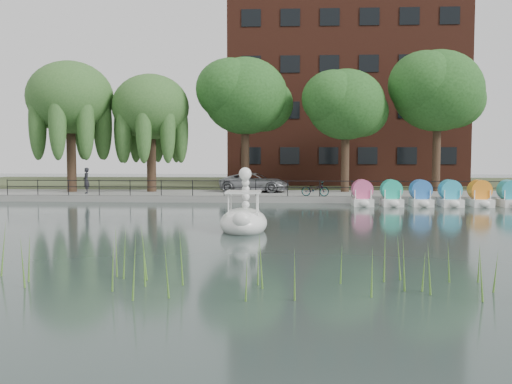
# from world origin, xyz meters

# --- Properties ---
(ground_plane) EXTENTS (120.00, 120.00, 0.00)m
(ground_plane) POSITION_xyz_m (0.00, 0.00, 0.00)
(ground_plane) COLOR #3A4B49
(promenade) EXTENTS (40.00, 6.00, 0.40)m
(promenade) POSITION_xyz_m (0.00, 16.00, 0.20)
(promenade) COLOR gray
(promenade) RESTS_ON ground_plane
(kerb) EXTENTS (40.00, 0.25, 0.40)m
(kerb) POSITION_xyz_m (0.00, 13.05, 0.20)
(kerb) COLOR gray
(kerb) RESTS_ON ground_plane
(land_strip) EXTENTS (60.00, 22.00, 0.36)m
(land_strip) POSITION_xyz_m (0.00, 30.00, 0.18)
(land_strip) COLOR #47512D
(land_strip) RESTS_ON ground_plane
(railing) EXTENTS (32.00, 0.05, 1.00)m
(railing) POSITION_xyz_m (0.00, 13.25, 1.15)
(railing) COLOR black
(railing) RESTS_ON promenade
(apartment_building) EXTENTS (20.00, 10.07, 18.00)m
(apartment_building) POSITION_xyz_m (7.00, 29.97, 9.36)
(apartment_building) COLOR #4C1E16
(apartment_building) RESTS_ON land_strip
(willow_left) EXTENTS (5.88, 5.88, 9.01)m
(willow_left) POSITION_xyz_m (-13.00, 16.50, 6.87)
(willow_left) COLOR #473323
(willow_left) RESTS_ON promenade
(willow_mid) EXTENTS (5.32, 5.32, 8.15)m
(willow_mid) POSITION_xyz_m (-7.50, 17.00, 6.25)
(willow_mid) COLOR #473323
(willow_mid) RESTS_ON promenade
(broadleaf_center) EXTENTS (6.00, 6.00, 9.25)m
(broadleaf_center) POSITION_xyz_m (-1.00, 18.00, 7.06)
(broadleaf_center) COLOR #473323
(broadleaf_center) RESTS_ON promenade
(broadleaf_right) EXTENTS (5.40, 5.40, 8.32)m
(broadleaf_right) POSITION_xyz_m (6.00, 17.50, 6.39)
(broadleaf_right) COLOR #473323
(broadleaf_right) RESTS_ON promenade
(broadleaf_far) EXTENTS (6.30, 6.30, 9.71)m
(broadleaf_far) POSITION_xyz_m (12.50, 18.50, 7.40)
(broadleaf_far) COLOR #473323
(broadleaf_far) RESTS_ON promenade
(minivan) EXTENTS (3.28, 5.78, 1.52)m
(minivan) POSITION_xyz_m (-0.29, 16.96, 1.16)
(minivan) COLOR gray
(minivan) RESTS_ON promenade
(bicycle) EXTENTS (0.90, 1.80, 1.00)m
(bicycle) POSITION_xyz_m (3.72, 13.34, 0.90)
(bicycle) COLOR gray
(bicycle) RESTS_ON promenade
(pedestrian) EXTENTS (0.74, 0.85, 1.98)m
(pedestrian) POSITION_xyz_m (-11.39, 14.82, 1.39)
(pedestrian) COLOR black
(pedestrian) RESTS_ON promenade
(swan_boat) EXTENTS (1.90, 3.12, 2.52)m
(swan_boat) POSITION_xyz_m (0.21, 0.20, 0.55)
(swan_boat) COLOR white
(swan_boat) RESTS_ON ground_plane
(pedal_boat_row) EXTENTS (9.65, 1.70, 1.40)m
(pedal_boat_row) POSITION_xyz_m (10.63, 11.32, 0.61)
(pedal_boat_row) COLOR white
(pedal_boat_row) RESTS_ON ground_plane
(reed_bank) EXTENTS (24.00, 2.40, 1.20)m
(reed_bank) POSITION_xyz_m (2.00, -9.50, 0.60)
(reed_bank) COLOR #669938
(reed_bank) RESTS_ON ground_plane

